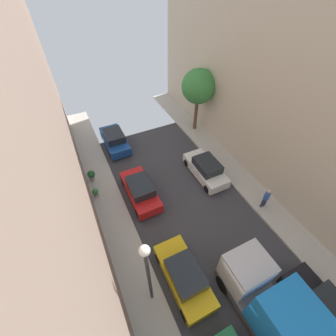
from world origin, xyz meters
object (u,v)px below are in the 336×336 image
Objects in this scene: street_tree_1 at (198,87)px; potted_plant_1 at (96,192)px; delivery_truck at (286,326)px; parked_car_left_3 at (184,276)px; potted_plant_0 at (91,175)px; parked_car_left_4 at (140,190)px; parked_car_right_1 at (326,311)px; parked_car_left_5 at (115,140)px; pedestrian at (266,198)px; parked_car_right_2 at (206,169)px; lamp_post at (148,269)px.

street_tree_1 reaches higher than potted_plant_1.
delivery_truck is 17.16m from street_tree_1.
parked_car_left_3 is 10.05m from potted_plant_0.
parked_car_left_4 is 1.00× the size of parked_car_right_1.
parked_car_right_1 is (5.40, -17.47, 0.00)m from parked_car_left_5.
pedestrian reaches higher than parked_car_right_1.
potted_plant_1 is at bearing 110.39° from parked_car_left_3.
parked_car_right_2 is at bearing 90.00° from parked_car_right_1.
parked_car_right_1 is 17.17m from street_tree_1.
potted_plant_1 is at bearing -93.33° from potted_plant_0.
potted_plant_0 is (-10.70, -2.52, -3.81)m from street_tree_1.
parked_car_left_5 reaches higher than potted_plant_0.
pedestrian is (7.35, -11.13, 0.35)m from parked_car_left_5.
parked_car_right_1 is 6.11× the size of potted_plant_1.
delivery_truck reaches higher than pedestrian.
parked_car_right_2 is at bearing -2.31° from parked_car_left_4.
parked_car_right_1 and parked_car_right_2 have the same top height.
parked_car_left_3 and parked_car_right_1 have the same top height.
pedestrian is 9.84m from lamp_post.
potted_plant_1 is (-5.65, 11.91, -1.27)m from delivery_truck.
potted_plant_0 is (-8.25, 3.32, -0.07)m from parked_car_right_2.
parked_car_left_3 is 0.72× the size of street_tree_1.
parked_car_left_5 is 8.63m from parked_car_right_2.
street_tree_1 is at bearing 51.27° from lamp_post.
pedestrian reaches higher than potted_plant_1.
lamp_post is at bearing -139.07° from parked_car_right_2.
parked_car_right_1 is at bearing -39.28° from parked_car_left_3.
parked_car_left_3 reaches higher than potted_plant_1.
lamp_post reaches higher than pedestrian.
parked_car_right_2 is at bearing -10.84° from potted_plant_1.
pedestrian is at bearing -30.21° from potted_plant_1.
lamp_post reaches higher than parked_car_right_2.
parked_car_left_3 is 14.96m from street_tree_1.
parked_car_left_5 is at bearing 50.18° from potted_plant_0.
potted_plant_0 is (-2.85, 3.10, -0.07)m from parked_car_left_4.
lamp_post is at bearing 139.10° from delivery_truck.
parked_car_left_3 is at bearing 140.72° from parked_car_right_1.
parked_car_left_3 is at bearing -69.61° from potted_plant_1.
street_tree_1 is at bearing 21.42° from potted_plant_1.
parked_car_left_4 is at bearing -144.43° from street_tree_1.
parked_car_left_5 and parked_car_right_2 have the same top height.
potted_plant_0 is (-8.25, 14.06, -0.07)m from parked_car_right_1.
street_tree_1 reaches higher than lamp_post.
potted_plant_1 is (-10.30, 5.99, -0.55)m from pedestrian.
delivery_truck is (-2.70, -10.31, 1.07)m from parked_car_right_2.
pedestrian is (7.35, 1.93, 0.35)m from parked_car_left_3.
lamp_post is (-4.60, 3.98, 2.04)m from delivery_truck.
parked_car_left_4 is at bearing 104.38° from delivery_truck.
potted_plant_0 reaches higher than potted_plant_1.
delivery_truck reaches higher than parked_car_left_4.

